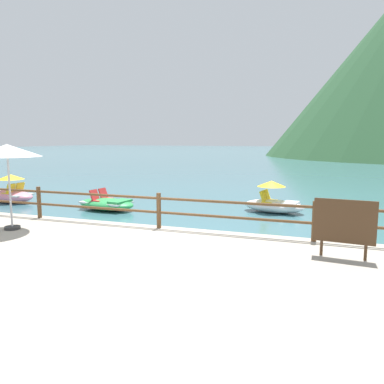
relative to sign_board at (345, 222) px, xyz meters
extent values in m
plane|color=#3D6B75|center=(-4.55, 39.56, -1.13)|extent=(200.00, 200.00, 0.00)
cube|color=#A39989|center=(-4.55, -2.64, -0.93)|extent=(28.00, 8.00, 0.40)
cylinder|color=brown|center=(-8.52, 1.11, -0.25)|extent=(0.12, 0.12, 0.95)
cylinder|color=brown|center=(-4.55, 1.11, -0.25)|extent=(0.12, 0.12, 0.95)
cylinder|color=brown|center=(-0.58, 1.11, -0.25)|extent=(0.12, 0.12, 0.95)
cylinder|color=brown|center=(-4.55, 1.11, 0.08)|extent=(23.80, 0.07, 0.07)
cylinder|color=brown|center=(-4.55, 1.11, -0.30)|extent=(23.80, 0.07, 0.07)
cube|color=beige|center=(0.00, 0.01, 0.02)|extent=(1.10, 0.15, 0.80)
cube|color=#4C331E|center=(0.00, -0.01, 0.02)|extent=(1.18, 0.14, 0.88)
cylinder|color=#4C331E|center=(-0.41, 0.05, -0.55)|extent=(0.06, 0.06, 0.35)
cylinder|color=#4C331E|center=(0.41, -0.03, -0.55)|extent=(0.06, 0.06, 0.35)
cylinder|color=#B2B2B7|center=(-8.16, -0.32, 0.27)|extent=(0.05, 0.05, 2.00)
cone|color=white|center=(-8.16, -0.32, 1.35)|extent=(1.70, 1.70, 0.32)
cylinder|color=#333333|center=(-8.16, -0.32, -0.69)|extent=(0.40, 0.40, 0.08)
ellipsoid|color=white|center=(-2.16, 6.39, -0.89)|extent=(2.47, 1.50, 0.48)
cube|color=silver|center=(-2.16, 6.39, -0.81)|extent=(1.93, 1.21, 0.06)
cube|color=yellow|center=(-2.37, 6.20, -0.74)|extent=(0.46, 0.46, 0.08)
cube|color=yellow|center=(-2.55, 6.23, -0.52)|extent=(0.27, 0.43, 0.43)
cube|color=yellow|center=(-2.29, 6.65, -0.74)|extent=(0.46, 0.46, 0.08)
cube|color=yellow|center=(-2.47, 6.68, -0.52)|extent=(0.27, 0.43, 0.43)
cube|color=white|center=(-1.53, 6.29, -0.75)|extent=(0.63, 0.86, 0.12)
cone|color=yellow|center=(-2.27, 6.41, -0.04)|extent=(1.23, 1.23, 0.22)
ellipsoid|color=green|center=(-8.46, 4.71, -0.90)|extent=(2.57, 1.60, 0.45)
cube|color=silver|center=(-8.46, 4.71, -0.82)|extent=(2.01, 1.30, 0.06)
cube|color=red|center=(-8.67, 4.47, -0.75)|extent=(0.45, 0.45, 0.08)
cube|color=red|center=(-8.85, 4.49, -0.53)|extent=(0.25, 0.42, 0.43)
cube|color=red|center=(-8.61, 4.99, -0.75)|extent=(0.45, 0.45, 0.08)
cube|color=red|center=(-8.79, 5.01, -0.53)|extent=(0.25, 0.42, 0.43)
cube|color=green|center=(-7.80, 4.63, -0.76)|extent=(0.64, 0.98, 0.12)
ellipsoid|color=pink|center=(-13.47, 4.86, -0.86)|extent=(2.53, 1.38, 0.53)
cube|color=silver|center=(-13.47, 4.86, -0.77)|extent=(1.98, 1.13, 0.06)
cube|color=yellow|center=(-13.27, 5.08, -0.70)|extent=(0.43, 0.43, 0.08)
cube|color=yellow|center=(-13.09, 5.07, -0.48)|extent=(0.24, 0.42, 0.43)
cube|color=yellow|center=(-13.31, 4.61, -0.70)|extent=(0.43, 0.43, 0.08)
cube|color=yellow|center=(-13.13, 4.60, -0.48)|extent=(0.24, 0.42, 0.43)
cone|color=yellow|center=(-13.35, 4.85, 0.00)|extent=(1.21, 1.21, 0.22)
cone|color=#2D5633|center=(5.47, 67.75, 8.86)|extent=(28.98, 28.98, 19.98)
camera|label=1|loc=(-0.45, -7.85, 1.64)|focal=34.92mm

